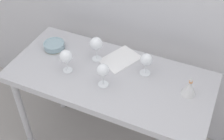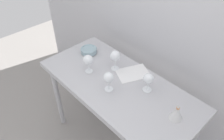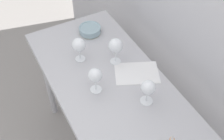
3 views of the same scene
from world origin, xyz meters
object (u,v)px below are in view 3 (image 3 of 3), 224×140
wine_glass_far_right (148,88)px  wine_glass_near_left (79,45)px  tasting_sheet_upper (137,73)px  tasting_bowl (90,30)px  wine_glass_far_left (116,46)px  wine_glass_near_center (95,76)px

wine_glass_far_right → wine_glass_near_left: size_ratio=0.96×
tasting_sheet_upper → tasting_bowl: bearing=-145.7°
wine_glass_near_left → wine_glass_far_right: bearing=21.3°
wine_glass_far_right → wine_glass_far_left: size_ratio=0.87×
wine_glass_near_center → wine_glass_near_left: bearing=175.2°
wine_glass_far_right → wine_glass_near_left: 0.53m
wine_glass_near_center → wine_glass_far_right: bearing=46.2°
wine_glass_far_left → tasting_bowl: 0.36m
wine_glass_far_right → wine_glass_near_center: wine_glass_near_center is taller
tasting_bowl → wine_glass_near_center: bearing=-21.4°
wine_glass_near_left → wine_glass_far_left: bearing=56.0°
wine_glass_near_center → tasting_bowl: size_ratio=1.07×
wine_glass_near_center → tasting_bowl: bearing=158.6°
tasting_bowl → wine_glass_far_left: bearing=3.1°
tasting_sheet_upper → tasting_bowl: size_ratio=1.73×
wine_glass_near_left → tasting_sheet_upper: (0.29, 0.26, -0.12)m
wine_glass_far_right → wine_glass_far_left: 0.37m
tasting_sheet_upper → wine_glass_near_left: bearing=-113.4°
wine_glass_far_left → wine_glass_near_center: (0.16, -0.22, -0.01)m
wine_glass_far_left → wine_glass_near_left: bearing=-124.0°
wine_glass_far_right → wine_glass_near_center: bearing=-133.8°
wine_glass_far_right → wine_glass_near_center: size_ratio=0.96×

